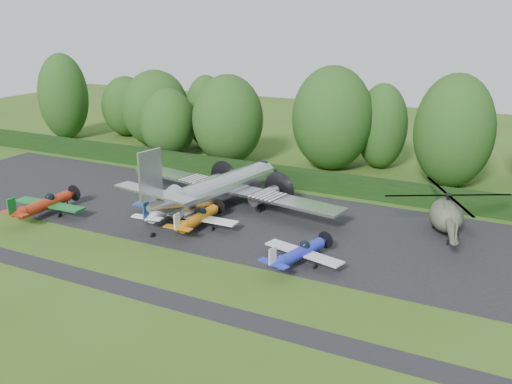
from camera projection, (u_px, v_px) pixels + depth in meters
The scene contains 19 objects.
ground at pixel (155, 252), 45.16m from camera, with size 160.00×160.00×0.00m, color #2D5016.
apron at pixel (219, 213), 53.65m from camera, with size 70.00×18.00×0.01m, color black.
taxiway_verge at pixel (104, 282), 40.07m from camera, with size 70.00×2.00×0.00m, color black.
hedgerow at pixel (270, 183), 62.99m from camera, with size 90.00×1.60×2.00m, color black.
transport_plane at pixel (221, 188), 54.11m from camera, with size 24.34×18.67×7.80m.
light_plane_red at pixel (45, 204), 52.52m from camera, with size 7.53×7.91×2.89m.
light_plane_white at pixel (169, 207), 51.71m from camera, with size 7.50×7.89×2.88m.
light_plane_orange at pixel (199, 218), 49.37m from camera, with size 6.79×7.14×2.61m.
light_plane_blue at pixel (300, 253), 42.40m from camera, with size 6.59×6.93×2.53m.
helicopter at pixel (447, 212), 48.46m from camera, with size 10.77×12.61×3.47m.
tree_0 at pixel (126, 106), 85.58m from camera, with size 7.28×7.28×8.95m.
tree_1 at pixel (228, 120), 69.42m from camera, with size 8.68×8.68×11.01m.
tree_4 at pixel (63, 97), 83.03m from camera, with size 7.11×7.11×12.45m.
tree_6 at pixel (382, 126), 67.62m from camera, with size 6.04×6.04×10.19m.
tree_7 at pixel (332, 118), 67.03m from camera, with size 9.54×9.54×12.27m.
tree_8 at pixel (206, 112), 78.21m from camera, with size 5.75×5.75×9.94m.
tree_9 at pixel (454, 131), 60.20m from camera, with size 8.38×8.38×12.17m.
tree_10 at pixel (168, 123), 72.78m from camera, with size 7.06×7.06×8.91m.
tree_11 at pixel (156, 109), 78.66m from camera, with size 9.22×9.22×10.57m.
Camera 1 is at (25.94, -33.44, 18.30)m, focal length 40.00 mm.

